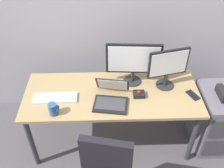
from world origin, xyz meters
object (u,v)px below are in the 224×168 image
(file_cabinet, at_px, (216,119))
(laptop, at_px, (111,97))
(trackball_mouse, at_px, (139,94))
(monitor_main, at_px, (134,61))
(monitor_side, at_px, (168,66))
(keyboard, at_px, (55,98))
(cell_phone, at_px, (193,95))
(coffee_mug, at_px, (53,109))

(file_cabinet, distance_m, laptop, 1.20)
(laptop, relative_size, trackball_mouse, 3.37)
(monitor_main, xyz_separation_m, laptop, (-0.22, -0.28, -0.21))
(monitor_side, relative_size, keyboard, 1.01)
(keyboard, relative_size, trackball_mouse, 3.75)
(file_cabinet, xyz_separation_m, trackball_mouse, (-0.85, -0.00, 0.39))
(cell_phone, bearing_deg, laptop, 158.37)
(trackball_mouse, bearing_deg, file_cabinet, 0.17)
(file_cabinet, bearing_deg, coffee_mug, -172.59)
(monitor_side, distance_m, trackball_mouse, 0.38)
(monitor_main, height_order, keyboard, monitor_main)
(keyboard, bearing_deg, trackball_mouse, 1.33)
(keyboard, distance_m, coffee_mug, 0.20)
(file_cabinet, relative_size, trackball_mouse, 6.32)
(monitor_main, xyz_separation_m, monitor_side, (0.32, -0.07, -0.02))
(monitor_main, relative_size, laptop, 1.43)
(monitor_main, relative_size, monitor_side, 1.27)
(monitor_side, height_order, laptop, monitor_side)
(file_cabinet, distance_m, trackball_mouse, 0.94)
(file_cabinet, bearing_deg, trackball_mouse, -179.83)
(laptop, bearing_deg, coffee_mug, -164.03)
(monitor_side, xyz_separation_m, cell_phone, (0.24, -0.16, -0.24))
(monitor_main, relative_size, keyboard, 1.29)
(laptop, xyz_separation_m, trackball_mouse, (0.27, 0.06, -0.03))
(file_cabinet, distance_m, monitor_main, 1.11)
(monitor_side, relative_size, laptop, 1.13)
(file_cabinet, height_order, coffee_mug, coffee_mug)
(monitor_side, distance_m, coffee_mug, 1.13)
(coffee_mug, bearing_deg, laptop, 15.97)
(monitor_main, bearing_deg, keyboard, -162.69)
(monitor_side, bearing_deg, trackball_mouse, -152.75)
(laptop, bearing_deg, keyboard, 175.20)
(monitor_side, bearing_deg, keyboard, -171.45)
(file_cabinet, bearing_deg, monitor_side, 166.33)
(cell_phone, bearing_deg, coffee_mug, 163.36)
(monitor_main, distance_m, coffee_mug, 0.87)
(monitor_main, bearing_deg, trackball_mouse, -78.54)
(keyboard, distance_m, trackball_mouse, 0.80)
(monitor_main, xyz_separation_m, keyboard, (-0.75, -0.23, -0.24))
(laptop, xyz_separation_m, cell_phone, (0.79, 0.05, -0.05))
(file_cabinet, xyz_separation_m, coffee_mug, (-1.63, -0.21, 0.43))
(coffee_mug, bearing_deg, keyboard, 94.53)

